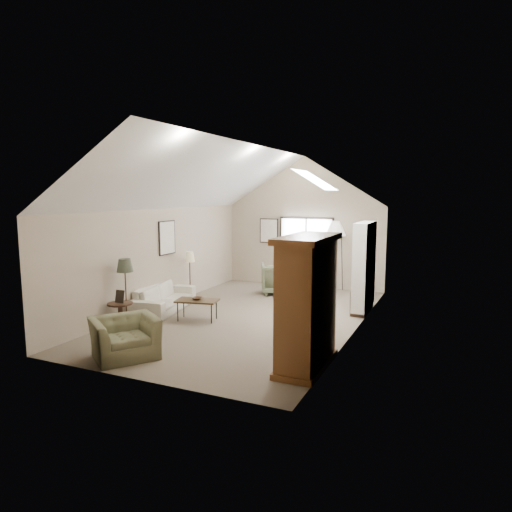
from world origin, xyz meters
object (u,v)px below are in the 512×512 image
at_px(armoire, 307,303).
at_px(side_chair, 319,272).
at_px(coffee_table, 197,310).
at_px(armchair_far, 278,278).
at_px(armchair_near, 125,338).
at_px(sofa, 164,298).
at_px(side_table, 121,315).

relative_size(armoire, side_chair, 1.93).
bearing_deg(coffee_table, armchair_far, 79.26).
bearing_deg(armchair_far, armchair_near, 59.61).
bearing_deg(armchair_far, coffee_table, 54.32).
bearing_deg(coffee_table, sofa, 159.86).
xyz_separation_m(armoire, side_table, (-4.38, 0.53, -0.83)).
xyz_separation_m(armoire, sofa, (-4.38, 2.13, -0.79)).
relative_size(armoire, armchair_near, 2.01).
bearing_deg(armchair_near, armoire, -38.39).
bearing_deg(sofa, side_chair, -47.09).
xyz_separation_m(sofa, side_table, (0.00, -1.60, -0.04)).
relative_size(coffee_table, side_table, 1.73).
bearing_deg(coffee_table, side_table, -136.94).
height_order(armchair_near, armchair_far, armchair_far).
xyz_separation_m(coffee_table, side_table, (-1.23, -1.15, 0.03)).
bearing_deg(armoire, side_table, 173.13).
bearing_deg(side_table, sofa, 90.00).
relative_size(side_table, side_chair, 0.47).
bearing_deg(armoire, coffee_table, 151.98).
relative_size(coffee_table, side_chair, 0.82).
distance_m(sofa, armchair_far, 3.50).
distance_m(coffee_table, side_table, 1.68).
xyz_separation_m(armoire, coffee_table, (-3.15, 1.68, -0.86)).
bearing_deg(armchair_near, coffee_table, 37.32).
relative_size(armoire, side_table, 4.07).
distance_m(armoire, sofa, 4.93).
bearing_deg(sofa, armoire, -126.43).
bearing_deg(sofa, side_table, 169.48).
relative_size(armchair_far, coffee_table, 1.02).
relative_size(armchair_near, armchair_far, 1.14).
bearing_deg(side_table, armoire, -6.87).
relative_size(sofa, armchair_near, 1.97).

